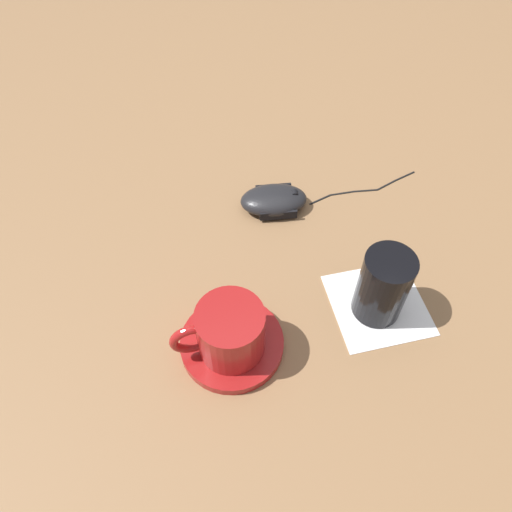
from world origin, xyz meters
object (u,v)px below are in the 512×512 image
coffee_cup (229,332)px  drinking_glass (383,286)px  computer_mouse (276,200)px  saucer (232,343)px

coffee_cup → drinking_glass: bearing=-176.3°
computer_mouse → drinking_glass: 0.22m
drinking_glass → computer_mouse: bearing=-69.1°
coffee_cup → computer_mouse: (-0.12, -0.21, -0.03)m
computer_mouse → drinking_glass: drinking_glass is taller
coffee_cup → saucer: bearing=-125.1°
saucer → coffee_cup: (0.00, 0.01, 0.04)m
saucer → drinking_glass: size_ratio=1.26×
coffee_cup → drinking_glass: (-0.19, -0.01, 0.00)m
computer_mouse → coffee_cup: bearing=61.5°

